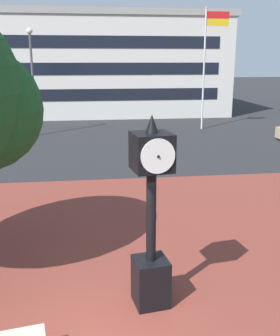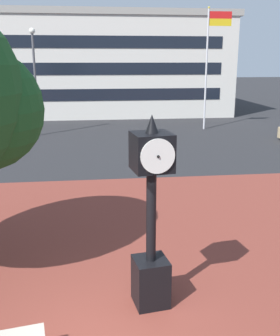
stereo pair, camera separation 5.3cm
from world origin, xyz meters
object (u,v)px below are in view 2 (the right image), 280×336
Objects in this scene: street_clock at (151,221)px; street_lamp_post at (35,71)px; flagpole_primary at (209,59)px; civic_building at (71,64)px.

street_clock is 19.20m from street_lamp_post.
flagpole_primary is (6.75, 19.55, 2.92)m from street_clock.
street_lamp_post reaches higher than street_clock.
civic_building is at bearing 86.56° from street_clock.
street_lamp_post is at bearing 94.65° from street_clock.
civic_building is 4.23× the size of street_lamp_post.
flagpole_primary reaches higher than street_lamp_post.
street_clock is 0.14× the size of civic_building.
flagpole_primary reaches higher than street_clock.
civic_building is 11.61m from street_lamp_post.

